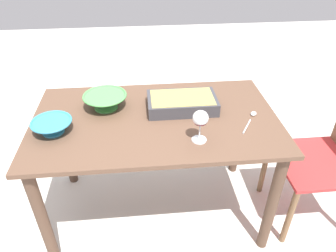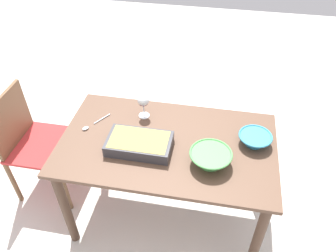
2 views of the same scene
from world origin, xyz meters
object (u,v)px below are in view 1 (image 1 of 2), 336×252
Objects in this scene: chair at (332,156)px; casserole_dish at (182,102)px; small_bowl at (52,126)px; wine_glass at (200,120)px; serving_spoon at (251,117)px; dining_table at (156,135)px; mixing_bowl at (105,101)px.

chair reaches higher than casserole_dish.
small_bowl is at bearing 13.65° from casserole_dish.
wine_glass reaches higher than serving_spoon.
dining_table is 0.34m from mixing_bowl.
chair is at bearing 173.80° from dining_table.
mixing_bowl is at bearing -139.87° from small_bowl.
mixing_bowl is at bearing -24.71° from dining_table.
serving_spoon is (-0.32, -0.16, -0.11)m from wine_glass.
wine_glass is at bearing 169.26° from small_bowl.
serving_spoon reaches higher than dining_table.
chair is 1.58m from small_bowl.
serving_spoon is (-0.52, 0.06, 0.12)m from dining_table.
chair is at bearing 174.29° from serving_spoon.
serving_spoon is at bearing 158.94° from casserole_dish.
small_bowl reaches higher than serving_spoon.
mixing_bowl is at bearing -13.25° from serving_spoon.
wine_glass is at bearing 98.40° from casserole_dish.
wine_glass is 0.82× the size of small_bowl.
chair is 0.92m from wine_glass.
chair is 4.26× the size of serving_spoon.
mixing_bowl reaches higher than casserole_dish.
casserole_dish is at bearing 173.75° from mixing_bowl.
wine_glass reaches higher than casserole_dish.
chair is 5.07× the size of wine_glass.
small_bowl is at bearing 1.44° from serving_spoon.
mixing_bowl is (0.47, -0.35, -0.07)m from wine_glass.
casserole_dish reaches higher than serving_spoon.
mixing_bowl is at bearing -6.25° from casserole_dish.
mixing_bowl is (0.27, -0.13, 0.17)m from dining_table.
chair reaches higher than small_bowl.
casserole_dish is (-0.16, -0.08, 0.16)m from dining_table.
small_bowl reaches higher than dining_table.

